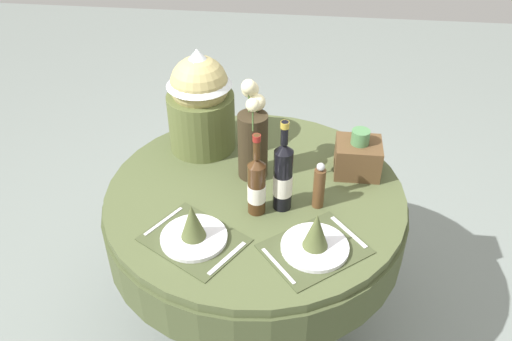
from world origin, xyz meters
TOP-DOWN VIEW (x-y plane):
  - ground at (0.00, 0.00)m, footprint 8.00×8.00m
  - dining_table at (0.00, 0.00)m, footprint 1.22×1.22m
  - place_setting_left at (-0.19, -0.30)m, footprint 0.43×0.40m
  - place_setting_right at (0.25, -0.30)m, footprint 0.43×0.42m
  - flower_vase at (-0.02, 0.11)m, footprint 0.12×0.22m
  - wine_bottle_left at (0.02, -0.12)m, footprint 0.07×0.07m
  - wine_bottle_centre at (0.11, -0.08)m, footprint 0.07×0.07m
  - pepper_mill at (0.25, -0.06)m, footprint 0.04×0.04m
  - gift_tub_back_left at (-0.27, 0.30)m, footprint 0.29×0.29m
  - woven_basket_side_right at (0.41, 0.18)m, footprint 0.19×0.16m

SIDE VIEW (x-z plane):
  - ground at x=0.00m, z-range 0.00..0.00m
  - dining_table at x=0.00m, z-range 0.24..1.00m
  - place_setting_left at x=-0.19m, z-range 0.73..0.89m
  - place_setting_right at x=0.25m, z-range 0.73..0.89m
  - woven_basket_side_right at x=0.41m, z-range 0.74..0.94m
  - pepper_mill at x=0.25m, z-range 0.75..0.95m
  - wine_bottle_left at x=0.02m, z-range 0.71..1.06m
  - wine_bottle_centre at x=0.11m, z-range 0.72..1.10m
  - flower_vase at x=-0.02m, z-range 0.73..1.15m
  - gift_tub_back_left at x=-0.27m, z-range 0.78..1.24m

